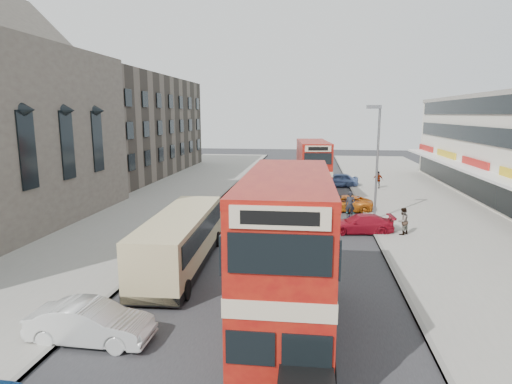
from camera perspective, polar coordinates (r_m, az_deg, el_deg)
The scene contains 18 objects.
ground at distance 14.39m, azimuth -2.04°, elevation -21.04°, with size 160.00×160.00×0.00m, color #28282B.
road_surface at distance 33.02m, azimuth 3.75°, elevation -2.70°, with size 12.00×90.00×0.01m, color #28282B.
pavement_right at distance 34.40m, azimuth 24.14°, elevation -2.96°, with size 12.00×90.00×0.15m, color gray.
pavement_left at distance 35.83m, azimuth -15.79°, elevation -1.92°, with size 12.00×90.00×0.15m, color gray.
kerb_left at distance 33.94m, azimuth -6.59°, elevation -2.26°, with size 0.20×90.00×0.16m, color gray.
kerb_right at distance 33.18m, azimuth 14.33°, elevation -2.82°, with size 0.20×90.00×0.16m, color gray.
brick_terrace at distance 55.60m, azimuth -18.32°, elevation 8.39°, with size 14.00×28.00×12.00m, color #66594C.
street_lamp at distance 30.54m, azimuth 15.94°, elevation 4.94°, with size 1.00×0.20×8.12m.
bus_main at distance 14.15m, azimuth 4.22°, elevation -8.76°, with size 2.85×9.89×5.44m.
bus_second at distance 37.91m, azimuth 7.68°, elevation 2.98°, with size 3.30×9.15×5.00m.
coach at distance 21.18m, azimuth -10.13°, elevation -6.26°, with size 2.86×9.58×2.51m.
car_left_front at distance 15.71m, azimuth -21.41°, elevation -16.10°, with size 1.44×4.14×1.36m, color silver.
car_right_a at distance 27.88m, azimuth 13.88°, elevation -4.19°, with size 1.70×4.18×1.21m, color maroon.
car_right_b at distance 33.88m, azimuth 11.77°, elevation -1.51°, with size 2.04×4.42×1.23m, color #CD6414.
car_right_c at distance 44.97m, azimuth 10.86°, elevation 1.62°, with size 1.74×4.33×1.48m, color #5470A8.
pedestrian_near at distance 27.70m, azimuth 19.18°, elevation -3.71°, with size 0.63×0.43×1.72m, color gray.
pedestrian_far at distance 44.27m, azimuth 16.12°, elevation 1.60°, with size 1.01×0.42×1.72m, color gray.
cyclist at distance 30.37m, azimuth 12.55°, elevation -2.56°, with size 0.70×1.57×2.21m.
Camera 1 is at (2.09, -12.09, 7.52)m, focal length 29.65 mm.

